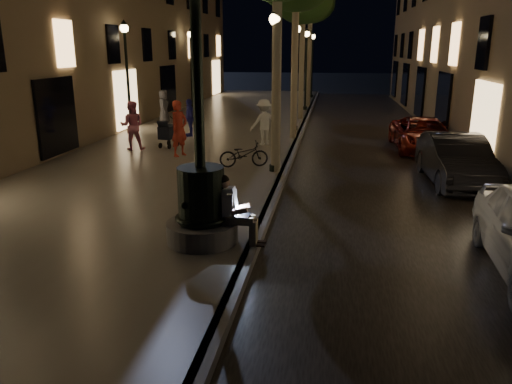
% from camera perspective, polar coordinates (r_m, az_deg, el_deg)
% --- Properties ---
extents(ground, '(120.00, 120.00, 0.00)m').
position_cam_1_polar(ground, '(22.31, 4.97, 6.13)').
color(ground, black).
rests_on(ground, ground).
extents(cobble_lane, '(6.00, 45.00, 0.02)m').
position_cam_1_polar(cobble_lane, '(22.31, 12.72, 5.82)').
color(cobble_lane, black).
rests_on(cobble_lane, ground).
extents(promenade, '(8.00, 45.00, 0.20)m').
position_cam_1_polar(promenade, '(22.90, -5.13, 6.64)').
color(promenade, slate).
rests_on(promenade, ground).
extents(curb_strip, '(0.25, 45.00, 0.20)m').
position_cam_1_polar(curb_strip, '(22.29, 4.97, 6.38)').
color(curb_strip, '#59595B').
rests_on(curb_strip, ground).
extents(fountain_lamppost, '(1.40, 1.40, 5.21)m').
position_cam_1_polar(fountain_lamppost, '(9.62, -6.30, 0.02)').
color(fountain_lamppost, '#59595B').
rests_on(fountain_lamppost, promenade).
extents(seated_man_laptop, '(1.00, 0.34, 1.37)m').
position_cam_1_polar(seated_man_laptop, '(9.57, -2.69, -1.82)').
color(seated_man_laptop, tan).
rests_on(seated_man_laptop, promenade).
extents(tree_third, '(3.00, 3.00, 7.20)m').
position_cam_1_polar(tree_third, '(27.07, 5.42, 20.92)').
color(tree_third, '#6B604C').
rests_on(tree_third, promenade).
extents(tree_far, '(3.00, 3.00, 7.50)m').
position_cam_1_polar(tree_far, '(33.06, 6.28, 20.54)').
color(tree_far, '#6B604C').
rests_on(tree_far, promenade).
extents(lamp_curb_a, '(0.36, 0.36, 4.81)m').
position_cam_1_polar(lamp_curb_a, '(15.03, 2.17, 13.74)').
color(lamp_curb_a, black).
rests_on(lamp_curb_a, promenade).
extents(lamp_curb_b, '(0.36, 0.36, 4.81)m').
position_cam_1_polar(lamp_curb_b, '(22.99, 4.58, 14.55)').
color(lamp_curb_b, black).
rests_on(lamp_curb_b, promenade).
extents(lamp_curb_c, '(0.36, 0.36, 4.81)m').
position_cam_1_polar(lamp_curb_c, '(30.97, 5.75, 14.93)').
color(lamp_curb_c, black).
rests_on(lamp_curb_c, promenade).
extents(lamp_curb_d, '(0.36, 0.36, 4.81)m').
position_cam_1_polar(lamp_curb_d, '(38.96, 6.45, 15.15)').
color(lamp_curb_d, black).
rests_on(lamp_curb_d, promenade).
extents(lamp_left_b, '(0.36, 0.36, 4.81)m').
position_cam_1_polar(lamp_left_b, '(22.72, -14.57, 14.08)').
color(lamp_left_b, black).
rests_on(lamp_left_b, promenade).
extents(lamp_left_c, '(0.36, 0.36, 4.81)m').
position_cam_1_polar(lamp_left_c, '(32.17, -7.42, 14.92)').
color(lamp_left_c, black).
rests_on(lamp_left_c, promenade).
extents(stroller, '(0.62, 1.15, 1.16)m').
position_cam_1_polar(stroller, '(19.36, -9.99, 6.75)').
color(stroller, black).
rests_on(stroller, promenade).
extents(car_second, '(1.70, 4.43, 1.44)m').
position_cam_1_polar(car_second, '(15.69, 21.89, 3.41)').
color(car_second, black).
rests_on(car_second, ground).
extents(car_third, '(2.23, 4.61, 1.26)m').
position_cam_1_polar(car_third, '(20.48, 18.54, 6.24)').
color(car_third, maroon).
rests_on(car_third, ground).
extents(pedestrian_red, '(0.74, 0.84, 1.93)m').
position_cam_1_polar(pedestrian_red, '(17.67, -8.78, 7.19)').
color(pedestrian_red, '#B13123').
rests_on(pedestrian_red, promenade).
extents(pedestrian_pink, '(1.02, 0.88, 1.80)m').
position_cam_1_polar(pedestrian_pink, '(19.11, -13.97, 7.37)').
color(pedestrian_pink, pink).
rests_on(pedestrian_pink, promenade).
extents(pedestrian_white, '(1.32, 1.16, 1.77)m').
position_cam_1_polar(pedestrian_white, '(19.56, 0.93, 7.99)').
color(pedestrian_white, silver).
rests_on(pedestrian_white, promenade).
extents(pedestrian_blue, '(0.75, 1.00, 1.58)m').
position_cam_1_polar(pedestrian_blue, '(21.75, -7.60, 8.43)').
color(pedestrian_blue, '#292B97').
rests_on(pedestrian_blue, promenade).
extents(pedestrian_dark, '(0.70, 0.91, 1.66)m').
position_cam_1_polar(pedestrian_dark, '(25.75, -10.50, 9.58)').
color(pedestrian_dark, '#2F2E33').
rests_on(pedestrian_dark, promenade).
extents(bicycle, '(1.65, 1.00, 0.82)m').
position_cam_1_polar(bicycle, '(15.90, -1.40, 4.33)').
color(bicycle, black).
rests_on(bicycle, promenade).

